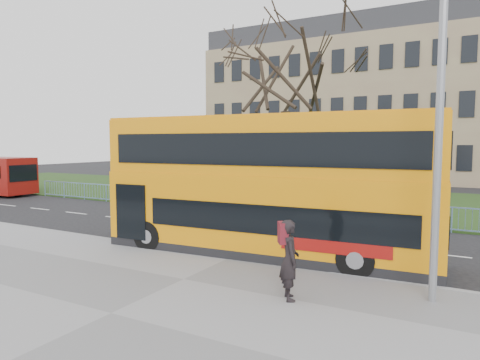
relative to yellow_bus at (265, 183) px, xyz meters
The scene contains 10 objects.
ground 2.61m from the yellow_bus, 143.67° to the left, with size 120.00×120.00×0.00m, color black.
pavement 6.72m from the yellow_bus, 96.40° to the right, with size 80.00×10.50×0.12m, color slate.
kerb 2.70m from the yellow_bus, 124.03° to the right, with size 80.00×0.20×0.14m, color gray.
grass_verge 15.03m from the yellow_bus, 92.70° to the left, with size 80.00×15.40×0.08m, color #223814.
guard_railing 7.40m from the yellow_bus, 95.61° to the left, with size 40.00×0.12×1.10m, color #6C8DC0, non-canonical shape.
bare_tree 11.91m from the yellow_bus, 109.38° to the left, with size 9.19×9.19×13.13m, color black, non-canonical shape.
civic_building 36.25m from the yellow_bus, 99.12° to the left, with size 30.00×15.00×14.00m, color #896F56.
yellow_bus is the anchor object (origin of this frame).
pedestrian 4.54m from the yellow_bus, 57.05° to the right, with size 0.69×0.45×1.88m, color black.
street_lamp 6.20m from the yellow_bus, 22.57° to the right, with size 1.91×0.47×9.07m.
Camera 1 is at (6.72, -13.22, 3.77)m, focal length 32.00 mm.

